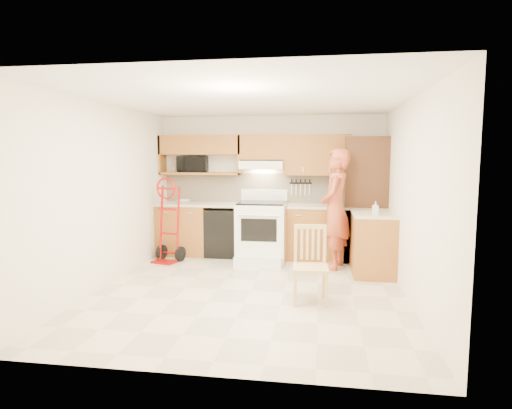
% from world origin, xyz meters
% --- Properties ---
extents(floor, '(4.00, 4.50, 0.02)m').
position_xyz_m(floor, '(0.00, 0.00, -0.01)').
color(floor, beige).
rests_on(floor, ground).
extents(ceiling, '(4.00, 4.50, 0.02)m').
position_xyz_m(ceiling, '(0.00, 0.00, 2.51)').
color(ceiling, white).
rests_on(ceiling, ground).
extents(wall_back, '(4.00, 0.02, 2.50)m').
position_xyz_m(wall_back, '(0.00, 2.26, 1.25)').
color(wall_back, silver).
rests_on(wall_back, ground).
extents(wall_front, '(4.00, 0.02, 2.50)m').
position_xyz_m(wall_front, '(0.00, -2.26, 1.25)').
color(wall_front, silver).
rests_on(wall_front, ground).
extents(wall_left, '(0.02, 4.50, 2.50)m').
position_xyz_m(wall_left, '(-2.01, 0.00, 1.25)').
color(wall_left, silver).
rests_on(wall_left, ground).
extents(wall_right, '(0.02, 4.50, 2.50)m').
position_xyz_m(wall_right, '(2.01, 0.00, 1.25)').
color(wall_right, silver).
rests_on(wall_right, ground).
extents(backsplash, '(3.92, 0.03, 0.55)m').
position_xyz_m(backsplash, '(0.00, 2.23, 1.20)').
color(backsplash, beige).
rests_on(backsplash, wall_back).
extents(lower_cab_left, '(0.90, 0.60, 0.90)m').
position_xyz_m(lower_cab_left, '(-1.55, 1.95, 0.45)').
color(lower_cab_left, '#975424').
rests_on(lower_cab_left, ground).
extents(dishwasher, '(0.60, 0.60, 0.85)m').
position_xyz_m(dishwasher, '(-0.80, 1.95, 0.42)').
color(dishwasher, black).
rests_on(dishwasher, ground).
extents(lower_cab_right, '(1.14, 0.60, 0.90)m').
position_xyz_m(lower_cab_right, '(0.83, 1.95, 0.45)').
color(lower_cab_right, '#975424').
rests_on(lower_cab_right, ground).
extents(countertop_left, '(1.50, 0.63, 0.04)m').
position_xyz_m(countertop_left, '(-1.25, 1.95, 0.92)').
color(countertop_left, beige).
rests_on(countertop_left, lower_cab_left).
extents(countertop_right, '(1.14, 0.63, 0.04)m').
position_xyz_m(countertop_right, '(0.83, 1.95, 0.92)').
color(countertop_right, beige).
rests_on(countertop_right, lower_cab_right).
extents(cab_return_right, '(0.60, 1.00, 0.90)m').
position_xyz_m(cab_return_right, '(1.70, 1.15, 0.45)').
color(cab_return_right, '#975424').
rests_on(cab_return_right, ground).
extents(countertop_return, '(0.63, 1.00, 0.04)m').
position_xyz_m(countertop_return, '(1.70, 1.15, 0.92)').
color(countertop_return, beige).
rests_on(countertop_return, cab_return_right).
extents(pantry_tall, '(0.70, 0.60, 2.10)m').
position_xyz_m(pantry_tall, '(1.65, 1.95, 1.05)').
color(pantry_tall, '#4F2A17').
rests_on(pantry_tall, ground).
extents(upper_cab_left, '(1.50, 0.33, 0.34)m').
position_xyz_m(upper_cab_left, '(-1.25, 2.08, 1.98)').
color(upper_cab_left, '#975424').
rests_on(upper_cab_left, wall_back).
extents(upper_shelf_mw, '(1.50, 0.33, 0.04)m').
position_xyz_m(upper_shelf_mw, '(-1.25, 2.08, 1.47)').
color(upper_shelf_mw, '#975424').
rests_on(upper_shelf_mw, wall_back).
extents(upper_cab_center, '(0.76, 0.33, 0.44)m').
position_xyz_m(upper_cab_center, '(-0.12, 2.08, 1.94)').
color(upper_cab_center, '#975424').
rests_on(upper_cab_center, wall_back).
extents(upper_cab_right, '(1.14, 0.33, 0.70)m').
position_xyz_m(upper_cab_right, '(0.83, 2.08, 1.80)').
color(upper_cab_right, '#975424').
rests_on(upper_cab_right, wall_back).
extents(range_hood, '(0.76, 0.46, 0.14)m').
position_xyz_m(range_hood, '(-0.12, 2.02, 1.63)').
color(range_hood, white).
rests_on(range_hood, wall_back).
extents(knife_strip, '(0.40, 0.05, 0.29)m').
position_xyz_m(knife_strip, '(0.55, 2.21, 1.24)').
color(knife_strip, black).
rests_on(knife_strip, backsplash).
extents(microwave, '(0.56, 0.40, 0.29)m').
position_xyz_m(microwave, '(-1.40, 2.08, 1.64)').
color(microwave, black).
rests_on(microwave, upper_shelf_mw).
extents(range, '(0.81, 1.07, 1.20)m').
position_xyz_m(range, '(-0.08, 1.60, 0.60)').
color(range, white).
rests_on(range, ground).
extents(person, '(0.58, 0.77, 1.90)m').
position_xyz_m(person, '(1.14, 1.35, 0.95)').
color(person, '#B94D30').
rests_on(person, ground).
extents(hand_truck, '(0.61, 0.58, 1.29)m').
position_xyz_m(hand_truck, '(-1.65, 1.35, 0.64)').
color(hand_truck, '#A40C08').
rests_on(hand_truck, ground).
extents(dining_chair, '(0.45, 0.48, 0.94)m').
position_xyz_m(dining_chair, '(0.80, -0.33, 0.47)').
color(dining_chair, tan).
rests_on(dining_chair, ground).
extents(soap_bottle, '(0.08, 0.09, 0.19)m').
position_xyz_m(soap_bottle, '(1.70, 0.93, 1.03)').
color(soap_bottle, white).
rests_on(soap_bottle, countertop_return).
extents(bowl, '(0.24, 0.24, 0.06)m').
position_xyz_m(bowl, '(-1.54, 1.95, 0.97)').
color(bowl, white).
rests_on(bowl, countertop_left).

